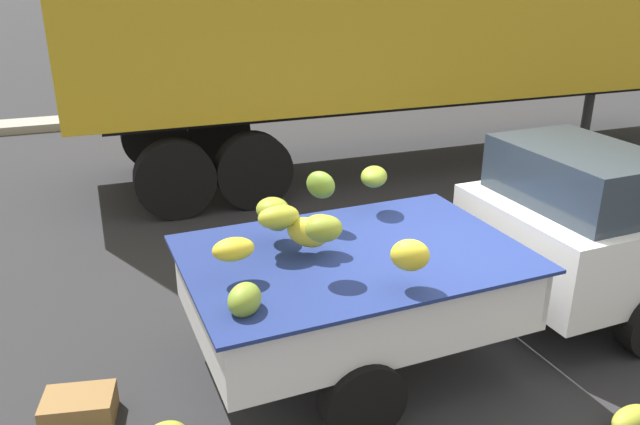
{
  "coord_description": "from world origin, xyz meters",
  "views": [
    {
      "loc": [
        -2.88,
        -4.09,
        3.25
      ],
      "look_at": [
        -1.17,
        0.53,
        1.28
      ],
      "focal_mm": 35.29,
      "sensor_mm": 36.0,
      "label": 1
    }
  ],
  "objects_px": {
    "fallen_banana_bunch_by_wheel": "(632,419)",
    "pickup_truck": "(536,238)",
    "produce_crate": "(79,408)",
    "semi_trailer": "(441,8)"
  },
  "relations": [
    {
      "from": "fallen_banana_bunch_by_wheel",
      "to": "produce_crate",
      "type": "height_order",
      "value": "produce_crate"
    },
    {
      "from": "fallen_banana_bunch_by_wheel",
      "to": "produce_crate",
      "type": "xyz_separation_m",
      "value": [
        -3.85,
        1.54,
        0.02
      ]
    },
    {
      "from": "pickup_truck",
      "to": "semi_trailer",
      "type": "relative_size",
      "value": 0.4
    },
    {
      "from": "pickup_truck",
      "to": "produce_crate",
      "type": "distance_m",
      "value": 4.14
    },
    {
      "from": "pickup_truck",
      "to": "semi_trailer",
      "type": "bearing_deg",
      "value": 67.64
    },
    {
      "from": "semi_trailer",
      "to": "pickup_truck",
      "type": "bearing_deg",
      "value": -110.07
    },
    {
      "from": "fallen_banana_bunch_by_wheel",
      "to": "pickup_truck",
      "type": "bearing_deg",
      "value": 81.67
    },
    {
      "from": "semi_trailer",
      "to": "produce_crate",
      "type": "xyz_separation_m",
      "value": [
        -5.93,
        -5.1,
        -2.43
      ]
    },
    {
      "from": "semi_trailer",
      "to": "produce_crate",
      "type": "distance_m",
      "value": 8.19
    },
    {
      "from": "fallen_banana_bunch_by_wheel",
      "to": "produce_crate",
      "type": "distance_m",
      "value": 4.14
    }
  ]
}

